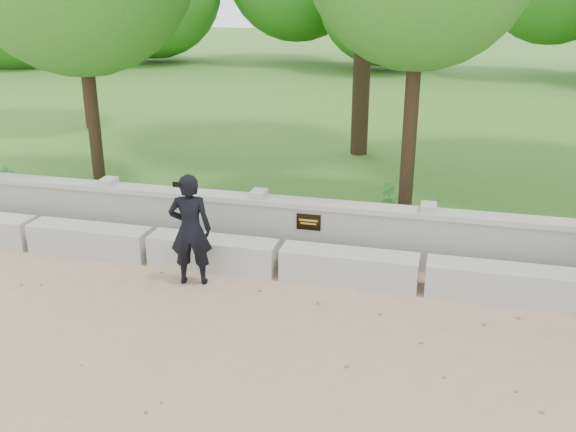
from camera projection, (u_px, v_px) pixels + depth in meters
The scene contains 8 objects.
ground at pixel (237, 342), 7.46m from camera, with size 80.00×80.00×0.00m, color tan.
lawn at pixel (379, 110), 20.14m from camera, with size 40.00×22.00×0.25m, color #2A5E1D.
concrete_bench at pixel (279, 260), 9.11m from camera, with size 11.90×0.45×0.45m.
parapet_wall at pixel (291, 227), 9.66m from camera, with size 12.50×0.35×0.90m.
man_main at pixel (190, 230), 8.67m from camera, with size 0.64×0.59×1.57m.
shrub_a at pixel (7, 182), 11.53m from camera, with size 0.31×0.21×0.58m, color #3A9030.
shrub_b at pixel (387, 199), 10.75m from camera, with size 0.29×0.23×0.53m, color #3A9030.
shrub_c at pixel (440, 220), 9.77m from camera, with size 0.49×0.43×0.55m, color #3A9030.
Camera 1 is at (2.18, -6.14, 3.96)m, focal length 40.00 mm.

